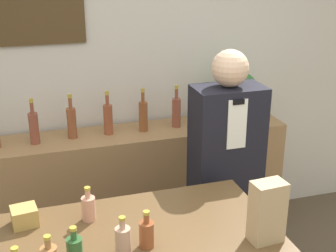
{
  "coord_description": "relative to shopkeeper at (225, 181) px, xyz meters",
  "views": [
    {
      "loc": [
        -0.7,
        -1.36,
        2.18
      ],
      "look_at": [
        0.06,
        1.09,
        1.22
      ],
      "focal_mm": 50.0,
      "sensor_mm": 36.0,
      "label": 1
    }
  ],
  "objects": [
    {
      "name": "paper_bag",
      "position": [
        -0.17,
        -0.82,
        0.28
      ],
      "size": [
        0.15,
        0.11,
        0.29
      ],
      "color": "tan",
      "rests_on": "display_counter"
    },
    {
      "name": "counter_bottle_2",
      "position": [
        -1.0,
        -0.74,
        0.2
      ],
      "size": [
        0.07,
        0.07,
        0.18
      ],
      "color": "#2E582C",
      "rests_on": "display_counter"
    },
    {
      "name": "back_shelf",
      "position": [
        -0.36,
        0.7,
        -0.36
      ],
      "size": [
        2.16,
        0.41,
        0.94
      ],
      "color": "#9E754C",
      "rests_on": "ground_plane"
    },
    {
      "name": "counter_bottle_4",
      "position": [
        -0.8,
        -0.72,
        0.2
      ],
      "size": [
        0.07,
        0.07,
        0.18
      ],
      "color": "tan",
      "rests_on": "display_counter"
    },
    {
      "name": "shopkeeper",
      "position": [
        0.0,
        0.0,
        0.0
      ],
      "size": [
        0.42,
        0.26,
        1.66
      ],
      "color": "black",
      "rests_on": "ground_plane"
    },
    {
      "name": "shelf_bottle_5",
      "position": [
        -0.09,
        0.72,
        0.24
      ],
      "size": [
        0.06,
        0.06,
        0.32
      ],
      "color": "brown",
      "rests_on": "back_shelf"
    },
    {
      "name": "counter_bottle_3",
      "position": [
        -0.9,
        -0.42,
        0.2
      ],
      "size": [
        0.07,
        0.07,
        0.18
      ],
      "color": "tan",
      "rests_on": "display_counter"
    },
    {
      "name": "shelf_bottle_6",
      "position": [
        0.17,
        0.69,
        0.24
      ],
      "size": [
        0.06,
        0.06,
        0.32
      ],
      "color": "brown",
      "rests_on": "back_shelf"
    },
    {
      "name": "tape_dispenser",
      "position": [
        -0.15,
        -0.81,
        0.16
      ],
      "size": [
        0.09,
        0.06,
        0.07
      ],
      "color": "black",
      "rests_on": "display_counter"
    },
    {
      "name": "shelf_bottle_3",
      "position": [
        -0.6,
        0.72,
        0.24
      ],
      "size": [
        0.06,
        0.06,
        0.32
      ],
      "color": "brown",
      "rests_on": "back_shelf"
    },
    {
      "name": "gift_box",
      "position": [
        -1.19,
        -0.37,
        0.18
      ],
      "size": [
        0.13,
        0.12,
        0.09
      ],
      "color": "tan",
      "rests_on": "display_counter"
    },
    {
      "name": "potted_plant",
      "position": [
        0.39,
        0.7,
        0.33
      ],
      "size": [
        0.33,
        0.33,
        0.39
      ],
      "color": "#4C3D2D",
      "rests_on": "back_shelf"
    },
    {
      "name": "back_wall",
      "position": [
        -0.42,
        0.97,
        0.53
      ],
      "size": [
        5.2,
        0.09,
        2.7
      ],
      "color": "silver",
      "rests_on": "ground_plane"
    },
    {
      "name": "shelf_bottle_4",
      "position": [
        -0.34,
        0.71,
        0.24
      ],
      "size": [
        0.06,
        0.06,
        0.32
      ],
      "color": "brown",
      "rests_on": "back_shelf"
    },
    {
      "name": "shelf_bottle_1",
      "position": [
        -1.11,
        0.69,
        0.24
      ],
      "size": [
        0.06,
        0.06,
        0.32
      ],
      "color": "brown",
      "rests_on": "back_shelf"
    },
    {
      "name": "counter_bottle_5",
      "position": [
        -0.69,
        -0.71,
        0.2
      ],
      "size": [
        0.07,
        0.07,
        0.18
      ],
      "color": "brown",
      "rests_on": "display_counter"
    },
    {
      "name": "shelf_bottle_2",
      "position": [
        -0.85,
        0.72,
        0.24
      ],
      "size": [
        0.06,
        0.06,
        0.32
      ],
      "color": "brown",
      "rests_on": "back_shelf"
    }
  ]
}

